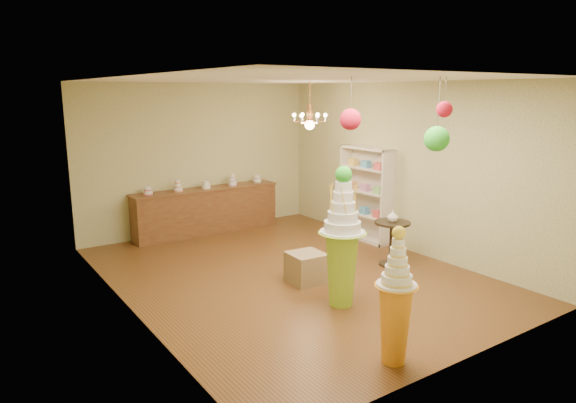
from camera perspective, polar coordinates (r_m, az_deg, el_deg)
floor at (r=8.19m, az=0.16°, el=-8.05°), size 6.50×6.50×0.00m
ceiling at (r=7.70m, az=0.17°, el=13.42°), size 6.50×6.50×0.00m
wall_back at (r=10.62m, az=-9.85°, el=4.75°), size 5.00×0.04×3.00m
wall_front at (r=5.50m, az=19.72°, el=-2.50°), size 5.00×0.04×3.00m
wall_left at (r=6.74m, az=-17.64°, el=0.21°), size 0.04×6.50×3.00m
wall_right at (r=9.43m, az=12.81°, el=3.73°), size 0.04×6.50×3.00m
pedestal_green at (r=6.85m, az=6.01°, el=-5.35°), size 0.76×0.76×1.89m
pedestal_orange at (r=5.59m, az=11.82°, el=-11.89°), size 0.51×0.51×1.50m
burlap_riser at (r=7.79m, az=2.04°, el=-7.36°), size 0.53×0.53×0.46m
sideboard at (r=10.54m, az=-9.02°, el=-0.92°), size 3.04×0.54×1.16m
shelving_unit at (r=9.98m, az=8.66°, el=0.85°), size 0.33×1.20×1.80m
round_table at (r=8.62m, az=11.46°, el=-3.91°), size 0.75×0.75×0.75m
vase at (r=8.53m, az=11.56°, el=-1.59°), size 0.20×0.20×0.19m
pom_red_left at (r=6.43m, az=6.95°, el=9.06°), size 0.27×0.27×0.64m
pom_green_mid at (r=6.54m, az=16.19°, el=6.71°), size 0.31×0.31×0.89m
pom_red_right at (r=6.18m, az=16.98°, el=9.78°), size 0.18×0.18×0.47m
chandelier at (r=9.22m, az=2.42°, el=8.84°), size 0.82×0.82×0.85m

